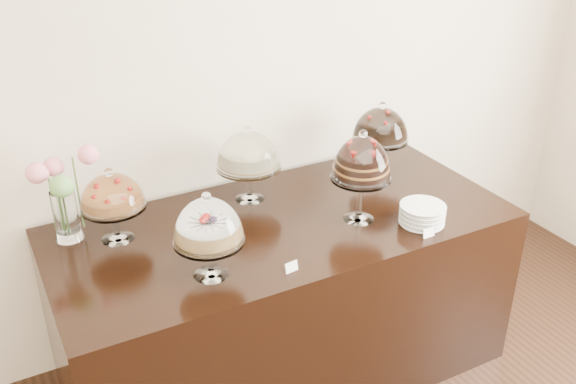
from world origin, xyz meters
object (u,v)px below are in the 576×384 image
cake_stand_dark_choco (381,127)px  plate_stack (422,214)px  flower_vase (63,193)px  display_counter (283,298)px  cake_stand_cheesecake (248,153)px  cake_stand_sugar_sponge (208,225)px  cake_stand_fruit_tart (112,195)px  cake_stand_choco_layer (362,162)px

cake_stand_dark_choco → plate_stack: size_ratio=1.98×
cake_stand_dark_choco → plate_stack: (-0.13, -0.55, -0.22)m
cake_stand_dark_choco → flower_vase: (-1.63, 0.09, -0.04)m
cake_stand_dark_choco → flower_vase: flower_vase is taller
display_counter → cake_stand_cheesecake: 0.76m
display_counter → cake_stand_sugar_sponge: cake_stand_sugar_sponge is taller
display_counter → flower_vase: flower_vase is taller
cake_stand_cheesecake → cake_stand_fruit_tart: size_ratio=1.12×
cake_stand_sugar_sponge → cake_stand_cheesecake: (0.43, 0.54, 0.02)m
flower_vase → display_counter: bearing=-18.6°
cake_stand_dark_choco → cake_stand_fruit_tart: bearing=-179.6°
display_counter → cake_stand_sugar_sponge: bearing=-151.7°
cake_stand_dark_choco → flower_vase: 1.63m
cake_stand_cheesecake → flower_vase: (-0.88, 0.03, -0.02)m
cake_stand_cheesecake → cake_stand_choco_layer: bearing=-49.1°
cake_stand_cheesecake → plate_stack: bearing=-44.7°
cake_stand_fruit_tart → plate_stack: size_ratio=1.69×
cake_stand_choco_layer → cake_stand_fruit_tart: size_ratio=1.30×
flower_vase → plate_stack: size_ratio=2.07×
display_counter → flower_vase: size_ratio=5.08×
cake_stand_fruit_tart → plate_stack: (1.31, -0.54, -0.18)m
display_counter → cake_stand_dark_choco: bearing=17.7°
cake_stand_dark_choco → cake_stand_fruit_tart: (-1.44, -0.01, -0.05)m
cake_stand_choco_layer → plate_stack: (0.24, -0.18, -0.25)m
cake_stand_sugar_sponge → plate_stack: size_ratio=1.84×
plate_stack → cake_stand_choco_layer: bearing=143.7°
cake_stand_cheesecake → display_counter: bearing=-81.4°
cake_stand_cheesecake → plate_stack: size_ratio=1.89×
cake_stand_dark_choco → cake_stand_sugar_sponge: bearing=-157.9°
cake_stand_sugar_sponge → flower_vase: (-0.46, 0.56, -0.00)m
display_counter → cake_stand_cheesecake: (-0.04, 0.29, 0.70)m
cake_stand_choco_layer → cake_stand_cheesecake: cake_stand_choco_layer is taller
cake_stand_sugar_sponge → flower_vase: bearing=129.2°
cake_stand_sugar_sponge → cake_stand_dark_choco: size_ratio=0.93×
cake_stand_choco_layer → flower_vase: (-1.26, 0.46, -0.07)m
cake_stand_fruit_tart → cake_stand_cheesecake: bearing=5.9°
cake_stand_choco_layer → cake_stand_cheesecake: bearing=130.9°
cake_stand_choco_layer → cake_stand_dark_choco: 0.53m
cake_stand_choco_layer → flower_vase: 1.34m
display_counter → cake_stand_cheesecake: bearing=98.6°
cake_stand_dark_choco → plate_stack: 0.61m
cake_stand_cheesecake → cake_stand_fruit_tart: 0.70m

